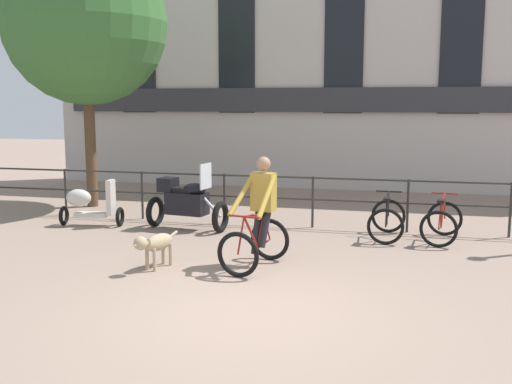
{
  "coord_description": "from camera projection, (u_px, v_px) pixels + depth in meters",
  "views": [
    {
      "loc": [
        1.8,
        -6.7,
        2.53
      ],
      "look_at": [
        -0.6,
        2.86,
        1.05
      ],
      "focal_mm": 42.0,
      "sensor_mm": 36.0,
      "label": 1
    }
  ],
  "objects": [
    {
      "name": "parked_motorcycle",
      "position": [
        186.0,
        202.0,
        11.95
      ],
      "size": [
        1.68,
        0.85,
        1.35
      ],
      "rotation": [
        0.0,
        0.0,
        1.42
      ],
      "color": "black",
      "rests_on": "ground_plane"
    },
    {
      "name": "parked_scooter",
      "position": [
        89.0,
        204.0,
        12.33
      ],
      "size": [
        1.32,
        0.58,
        0.96
      ],
      "rotation": [
        0.0,
        0.0,
        1.72
      ],
      "color": "black",
      "rests_on": "ground_plane"
    },
    {
      "name": "canal_railing",
      "position": [
        313.0,
        193.0,
        12.12
      ],
      "size": [
        15.05,
        0.05,
        1.05
      ],
      "color": "#2D2B28",
      "rests_on": "ground_plane"
    },
    {
      "name": "tree_canalside_left",
      "position": [
        85.0,
        23.0,
        14.08
      ],
      "size": [
        3.87,
        3.87,
        6.32
      ],
      "color": "brown",
      "rests_on": "ground_plane"
    },
    {
      "name": "ground_plane",
      "position": [
        247.0,
        313.0,
        7.24
      ],
      "size": [
        60.0,
        60.0,
        0.0
      ],
      "primitive_type": "plane",
      "color": "gray"
    },
    {
      "name": "dog",
      "position": [
        155.0,
        244.0,
        9.12
      ],
      "size": [
        0.4,
        1.03,
        0.58
      ],
      "rotation": [
        0.0,
        0.0,
        -0.27
      ],
      "color": "tan",
      "rests_on": "ground_plane"
    },
    {
      "name": "building_facade",
      "position": [
        345.0,
        47.0,
        17.17
      ],
      "size": [
        18.0,
        0.72,
        8.24
      ],
      "color": "beige",
      "rests_on": "ground_plane"
    },
    {
      "name": "parked_bicycle_mid_left",
      "position": [
        442.0,
        222.0,
        10.94
      ],
      "size": [
        0.82,
        1.2,
        0.86
      ],
      "rotation": [
        0.0,
        0.0,
        2.99
      ],
      "color": "black",
      "rests_on": "ground_plane"
    },
    {
      "name": "parked_bicycle_near_lamp",
      "position": [
        387.0,
        220.0,
        11.18
      ],
      "size": [
        0.68,
        1.12,
        0.86
      ],
      "rotation": [
        0.0,
        0.0,
        3.12
      ],
      "color": "black",
      "rests_on": "ground_plane"
    },
    {
      "name": "cyclist_with_bike",
      "position": [
        259.0,
        218.0,
        9.23
      ],
      "size": [
        0.91,
        1.29,
        1.7
      ],
      "rotation": [
        0.0,
        0.0,
        -0.21
      ],
      "color": "black",
      "rests_on": "ground_plane"
    }
  ]
}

